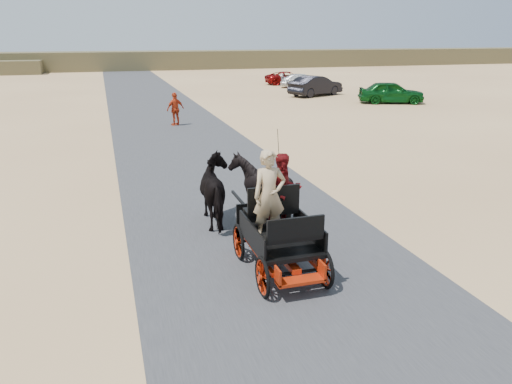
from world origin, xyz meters
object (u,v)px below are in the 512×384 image
object	(u,v)px
carriage	(279,254)
car_d	(288,78)
horse_left	(219,191)
car_b	(316,86)
horse_right	(261,187)
pedestrian	(175,109)
car_a	(391,92)
car_c	(303,81)

from	to	relation	value
carriage	car_d	world-z (taller)	car_d
horse_left	car_b	xyz separation A→B (m)	(13.37, 24.77, -0.08)
horse_right	horse_left	bearing A→B (deg)	0.00
horse_left	horse_right	xyz separation A→B (m)	(1.10, 0.00, 0.00)
horse_left	pedestrian	xyz separation A→B (m)	(0.99, 14.61, 0.02)
carriage	horse_right	size ratio (longest dim) A/B	1.41
horse_right	car_a	bearing A→B (deg)	-129.04
car_b	car_c	xyz separation A→B (m)	(1.37, 5.92, -0.17)
carriage	car_a	bearing A→B (deg)	54.03
horse_left	car_a	bearing A→B (deg)	-130.97
carriage	horse_left	size ratio (longest dim) A/B	1.20
horse_left	car_b	bearing A→B (deg)	-118.36
carriage	car_d	distance (m)	39.64
horse_right	car_b	bearing A→B (deg)	-116.36
car_a	car_c	world-z (taller)	car_a
car_a	carriage	bearing A→B (deg)	164.10
car_b	horse_left	bearing A→B (deg)	127.30
pedestrian	car_a	world-z (taller)	pedestrian
car_d	carriage	bearing A→B (deg)	160.13
horse_right	car_d	world-z (taller)	horse_right
pedestrian	car_b	xyz separation A→B (m)	(12.38, 10.16, -0.09)
carriage	car_c	bearing A→B (deg)	67.16
horse_right	car_c	distance (m)	33.59
carriage	car_a	world-z (taller)	car_a
horse_right	car_d	bearing A→B (deg)	-111.51
carriage	car_a	distance (m)	27.35
car_a	pedestrian	bearing A→B (deg)	126.22
car_a	car_b	xyz separation A→B (m)	(-3.24, 5.64, 0.01)
horse_left	pedestrian	bearing A→B (deg)	-93.90
carriage	car_d	bearing A→B (deg)	69.34
car_a	car_d	bearing A→B (deg)	27.98
pedestrian	car_a	size ratio (longest dim) A/B	0.39
horse_left	car_b	world-z (taller)	horse_left
horse_right	pedestrian	size ratio (longest dim) A/B	0.98
car_c	carriage	bearing A→B (deg)	179.19
car_c	car_d	distance (m)	3.40
pedestrian	car_a	bearing A→B (deg)	171.39
pedestrian	car_b	world-z (taller)	pedestrian
pedestrian	car_c	bearing A→B (deg)	-155.28
pedestrian	car_d	distance (m)	23.72
pedestrian	car_a	xyz separation A→B (m)	(15.62, 4.52, -0.11)
car_b	car_d	world-z (taller)	car_b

